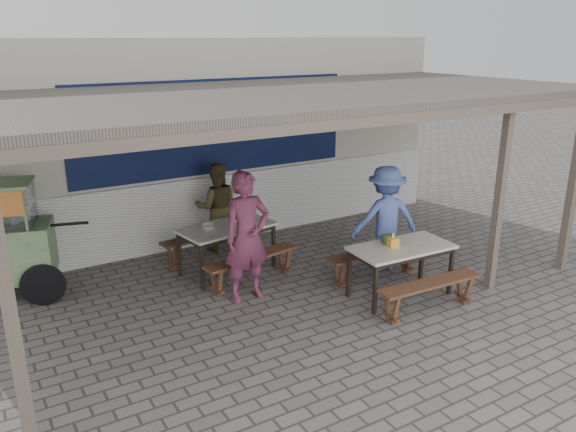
{
  "coord_description": "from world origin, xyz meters",
  "views": [
    {
      "loc": [
        -4.07,
        -5.85,
        3.55
      ],
      "look_at": [
        -0.02,
        0.9,
        1.0
      ],
      "focal_mm": 35.0,
      "sensor_mm": 36.0,
      "label": 1
    }
  ],
  "objects_px": {
    "bench_left_wall": "(206,240)",
    "table_right": "(401,251)",
    "patron_street_side": "(247,237)",
    "donation_box": "(388,239)",
    "patron_wall_side": "(217,207)",
    "tissue_box": "(393,242)",
    "bench_right_wall": "(374,259)",
    "condiment_jar": "(234,219)",
    "patron_right_table": "(385,218)",
    "bench_left_street": "(252,263)",
    "bench_right_street": "(429,290)",
    "table_left": "(227,231)",
    "condiment_bowl": "(208,226)"
  },
  "relations": [
    {
      "from": "table_left",
      "to": "bench_right_wall",
      "type": "bearing_deg",
      "value": -48.48
    },
    {
      "from": "bench_left_street",
      "to": "bench_left_wall",
      "type": "distance_m",
      "value": 1.25
    },
    {
      "from": "patron_street_side",
      "to": "patron_wall_side",
      "type": "relative_size",
      "value": 1.2
    },
    {
      "from": "bench_left_wall",
      "to": "table_right",
      "type": "relative_size",
      "value": 1.06
    },
    {
      "from": "bench_left_wall",
      "to": "tissue_box",
      "type": "distance_m",
      "value": 3.14
    },
    {
      "from": "patron_wall_side",
      "to": "condiment_jar",
      "type": "height_order",
      "value": "patron_wall_side"
    },
    {
      "from": "patron_street_side",
      "to": "donation_box",
      "type": "bearing_deg",
      "value": -24.8
    },
    {
      "from": "condiment_bowl",
      "to": "patron_right_table",
      "type": "bearing_deg",
      "value": -25.52
    },
    {
      "from": "tissue_box",
      "to": "patron_right_table",
      "type": "bearing_deg",
      "value": 55.31
    },
    {
      "from": "table_right",
      "to": "bench_right_wall",
      "type": "xyz_separation_m",
      "value": [
        0.03,
        0.61,
        -0.33
      ]
    },
    {
      "from": "bench_right_street",
      "to": "bench_right_wall",
      "type": "relative_size",
      "value": 1.0
    },
    {
      "from": "patron_wall_side",
      "to": "condiment_bowl",
      "type": "xyz_separation_m",
      "value": [
        -0.54,
        -0.9,
        0.01
      ]
    },
    {
      "from": "bench_left_street",
      "to": "patron_wall_side",
      "type": "distance_m",
      "value": 1.64
    },
    {
      "from": "patron_right_table",
      "to": "table_right",
      "type": "bearing_deg",
      "value": 80.6
    },
    {
      "from": "patron_wall_side",
      "to": "patron_right_table",
      "type": "xyz_separation_m",
      "value": [
        1.93,
        -2.08,
        0.06
      ]
    },
    {
      "from": "table_right",
      "to": "patron_right_table",
      "type": "distance_m",
      "value": 1.03
    },
    {
      "from": "bench_left_street",
      "to": "bench_left_wall",
      "type": "xyz_separation_m",
      "value": [
        -0.21,
        1.24,
        0.0
      ]
    },
    {
      "from": "donation_box",
      "to": "patron_wall_side",
      "type": "bearing_deg",
      "value": 116.45
    },
    {
      "from": "bench_right_street",
      "to": "condiment_bowl",
      "type": "relative_size",
      "value": 7.28
    },
    {
      "from": "table_left",
      "to": "patron_street_side",
      "type": "xyz_separation_m",
      "value": [
        -0.16,
        -1.0,
        0.24
      ]
    },
    {
      "from": "bench_right_wall",
      "to": "patron_wall_side",
      "type": "xyz_separation_m",
      "value": [
        -1.49,
        2.38,
        0.42
      ]
    },
    {
      "from": "table_left",
      "to": "patron_right_table",
      "type": "height_order",
      "value": "patron_right_table"
    },
    {
      "from": "condiment_jar",
      "to": "patron_street_side",
      "type": "bearing_deg",
      "value": -106.66
    },
    {
      "from": "patron_right_table",
      "to": "patron_street_side",
      "type": "bearing_deg",
      "value": 15.02
    },
    {
      "from": "bench_left_wall",
      "to": "tissue_box",
      "type": "relative_size",
      "value": 11.92
    },
    {
      "from": "table_right",
      "to": "patron_street_side",
      "type": "distance_m",
      "value": 2.16
    },
    {
      "from": "bench_right_street",
      "to": "condiment_jar",
      "type": "height_order",
      "value": "condiment_jar"
    },
    {
      "from": "bench_right_wall",
      "to": "donation_box",
      "type": "xyz_separation_m",
      "value": [
        -0.11,
        -0.41,
        0.47
      ]
    },
    {
      "from": "bench_left_street",
      "to": "table_right",
      "type": "xyz_separation_m",
      "value": [
        1.62,
        -1.41,
        0.33
      ]
    },
    {
      "from": "table_right",
      "to": "bench_right_street",
      "type": "xyz_separation_m",
      "value": [
        -0.03,
        -0.61,
        -0.33
      ]
    },
    {
      "from": "table_left",
      "to": "patron_wall_side",
      "type": "distance_m",
      "value": 0.99
    },
    {
      "from": "table_right",
      "to": "condiment_jar",
      "type": "height_order",
      "value": "condiment_jar"
    },
    {
      "from": "table_left",
      "to": "bench_right_street",
      "type": "distance_m",
      "value": 3.16
    },
    {
      "from": "bench_left_wall",
      "to": "donation_box",
      "type": "distance_m",
      "value": 3.05
    },
    {
      "from": "bench_left_wall",
      "to": "bench_right_wall",
      "type": "relative_size",
      "value": 1.01
    },
    {
      "from": "patron_wall_side",
      "to": "donation_box",
      "type": "bearing_deg",
      "value": 136.39
    },
    {
      "from": "condiment_jar",
      "to": "donation_box",
      "type": "bearing_deg",
      "value": -53.13
    },
    {
      "from": "table_left",
      "to": "donation_box",
      "type": "height_order",
      "value": "donation_box"
    },
    {
      "from": "bench_left_wall",
      "to": "donation_box",
      "type": "xyz_separation_m",
      "value": [
        1.75,
        -2.45,
        0.47
      ]
    },
    {
      "from": "condiment_jar",
      "to": "bench_right_street",
      "type": "bearing_deg",
      "value": -61.33
    },
    {
      "from": "condiment_bowl",
      "to": "bench_right_street",
      "type": "bearing_deg",
      "value": -53.84
    },
    {
      "from": "table_left",
      "to": "table_right",
      "type": "bearing_deg",
      "value": -59.13
    },
    {
      "from": "bench_left_street",
      "to": "condiment_bowl",
      "type": "relative_size",
      "value": 7.36
    },
    {
      "from": "table_right",
      "to": "patron_wall_side",
      "type": "xyz_separation_m",
      "value": [
        -1.46,
        2.99,
        0.09
      ]
    },
    {
      "from": "patron_wall_side",
      "to": "condiment_jar",
      "type": "bearing_deg",
      "value": 104.13
    },
    {
      "from": "patron_street_side",
      "to": "donation_box",
      "type": "distance_m",
      "value": 1.99
    },
    {
      "from": "table_left",
      "to": "donation_box",
      "type": "distance_m",
      "value": 2.47
    },
    {
      "from": "patron_right_table",
      "to": "table_left",
      "type": "bearing_deg",
      "value": -9.12
    },
    {
      "from": "patron_right_table",
      "to": "condiment_bowl",
      "type": "bearing_deg",
      "value": -7.57
    },
    {
      "from": "patron_wall_side",
      "to": "tissue_box",
      "type": "xyz_separation_m",
      "value": [
        1.34,
        -2.93,
        0.05
      ]
    }
  ]
}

